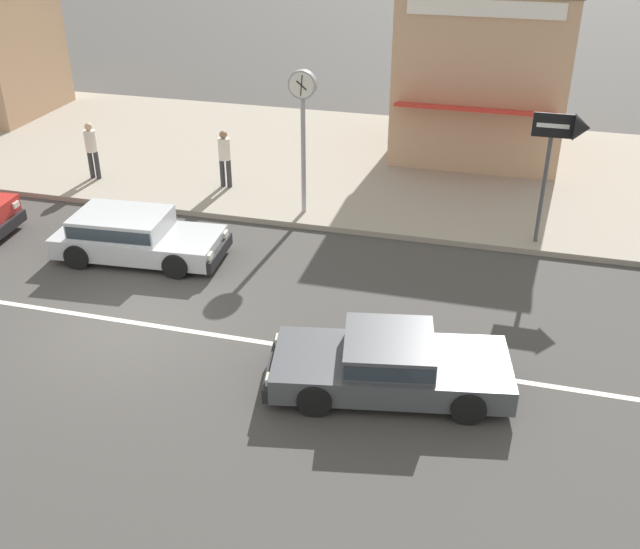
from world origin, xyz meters
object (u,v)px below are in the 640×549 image
at_px(street_clock, 303,107).
at_px(shopfront_mid_block, 483,68).
at_px(sedan_dark_grey_0, 389,363).
at_px(hatchback_silver_5, 133,234).
at_px(pedestrian_mid_kerb, 91,146).
at_px(pedestrian_by_shop, 225,154).
at_px(arrow_signboard, 572,136).

height_order(street_clock, shopfront_mid_block, shopfront_mid_block).
relative_size(sedan_dark_grey_0, street_clock, 1.20).
distance_m(sedan_dark_grey_0, shopfront_mid_block, 13.22).
distance_m(sedan_dark_grey_0, hatchback_silver_5, 7.65).
height_order(pedestrian_mid_kerb, pedestrian_by_shop, pedestrian_mid_kerb).
relative_size(sedan_dark_grey_0, shopfront_mid_block, 0.86).
relative_size(arrow_signboard, pedestrian_mid_kerb, 1.93).
height_order(sedan_dark_grey_0, shopfront_mid_block, shopfront_mid_block).
bearing_deg(shopfront_mid_block, street_clock, -122.80).
height_order(street_clock, pedestrian_by_shop, street_clock).
bearing_deg(pedestrian_by_shop, street_clock, -23.15).
bearing_deg(pedestrian_by_shop, shopfront_mid_block, 37.33).
xyz_separation_m(pedestrian_mid_kerb, pedestrian_by_shop, (3.97, 0.38, -0.01)).
bearing_deg(street_clock, pedestrian_by_shop, 156.85).
distance_m(hatchback_silver_5, shopfront_mid_block, 12.16).
distance_m(street_clock, pedestrian_by_shop, 3.44).
xyz_separation_m(sedan_dark_grey_0, pedestrian_by_shop, (-6.19, 7.94, 0.58)).
bearing_deg(street_clock, sedan_dark_grey_0, -62.55).
height_order(arrow_signboard, shopfront_mid_block, shopfront_mid_block).
bearing_deg(hatchback_silver_5, arrow_signboard, 17.30).
bearing_deg(shopfront_mid_block, pedestrian_mid_kerb, -152.82).
height_order(sedan_dark_grey_0, pedestrian_mid_kerb, pedestrian_mid_kerb).
relative_size(sedan_dark_grey_0, pedestrian_mid_kerb, 2.70).
xyz_separation_m(hatchback_silver_5, pedestrian_by_shop, (0.61, 4.43, 0.53)).
bearing_deg(pedestrian_mid_kerb, hatchback_silver_5, -50.31).
bearing_deg(pedestrian_by_shop, arrow_signboard, -8.81).
xyz_separation_m(street_clock, shopfront_mid_block, (4.00, 6.21, -0.19)).
relative_size(street_clock, arrow_signboard, 1.16).
height_order(hatchback_silver_5, shopfront_mid_block, shopfront_mid_block).
bearing_deg(pedestrian_by_shop, pedestrian_mid_kerb, -174.50).
distance_m(street_clock, arrow_signboard, 6.45).
height_order(pedestrian_by_shop, shopfront_mid_block, shopfront_mid_block).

